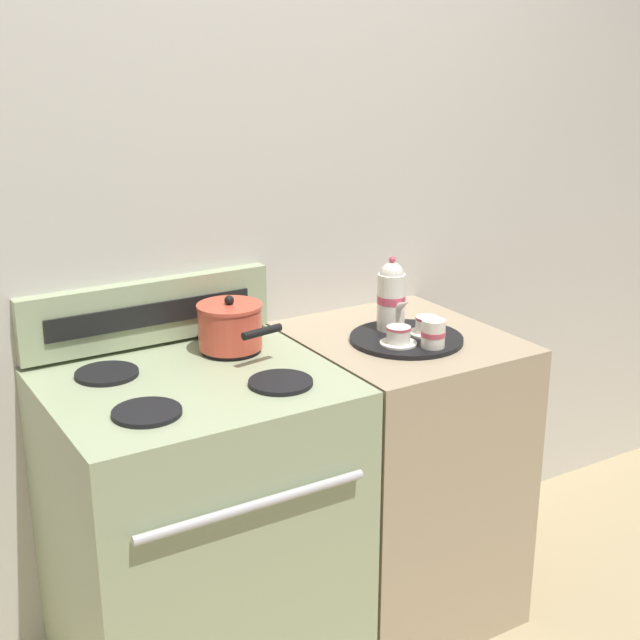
{
  "coord_description": "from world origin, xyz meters",
  "views": [
    {
      "loc": [
        -1.14,
        -2.04,
        1.81
      ],
      "look_at": [
        0.13,
        0.05,
        1.0
      ],
      "focal_mm": 50.0,
      "sensor_mm": 36.0,
      "label": 1
    }
  ],
  "objects_px": {
    "saucepan": "(230,326)",
    "teapot": "(392,296)",
    "teacup_left": "(427,325)",
    "teacup_right": "(398,336)",
    "creamer_jug": "(433,333)",
    "stove": "(200,533)",
    "serving_tray": "(406,339)"
  },
  "relations": [
    {
      "from": "teacup_left",
      "to": "creamer_jug",
      "type": "distance_m",
      "value": 0.11
    },
    {
      "from": "serving_tray",
      "to": "teacup_left",
      "type": "bearing_deg",
      "value": -9.97
    },
    {
      "from": "teapot",
      "to": "creamer_jug",
      "type": "height_order",
      "value": "teapot"
    },
    {
      "from": "teapot",
      "to": "creamer_jug",
      "type": "xyz_separation_m",
      "value": [
        0.01,
        -0.19,
        -0.07
      ]
    },
    {
      "from": "creamer_jug",
      "to": "stove",
      "type": "bearing_deg",
      "value": 167.25
    },
    {
      "from": "saucepan",
      "to": "teacup_right",
      "type": "bearing_deg",
      "value": -28.64
    },
    {
      "from": "stove",
      "to": "teapot",
      "type": "xyz_separation_m",
      "value": [
        0.67,
        0.04,
        0.58
      ]
    },
    {
      "from": "teapot",
      "to": "teacup_right",
      "type": "relative_size",
      "value": 2.11
    },
    {
      "from": "stove",
      "to": "serving_tray",
      "type": "relative_size",
      "value": 2.78
    },
    {
      "from": "stove",
      "to": "teacup_right",
      "type": "relative_size",
      "value": 8.7
    },
    {
      "from": "teacup_right",
      "to": "serving_tray",
      "type": "bearing_deg",
      "value": 34.83
    },
    {
      "from": "saucepan",
      "to": "creamer_jug",
      "type": "height_order",
      "value": "saucepan"
    },
    {
      "from": "stove",
      "to": "creamer_jug",
      "type": "height_order",
      "value": "creamer_jug"
    },
    {
      "from": "teapot",
      "to": "teacup_right",
      "type": "bearing_deg",
      "value": -116.37
    },
    {
      "from": "serving_tray",
      "to": "teacup_left",
      "type": "distance_m",
      "value": 0.08
    },
    {
      "from": "saucepan",
      "to": "teapot",
      "type": "height_order",
      "value": "teapot"
    },
    {
      "from": "teapot",
      "to": "teacup_left",
      "type": "xyz_separation_m",
      "value": [
        0.07,
        -0.09,
        -0.08
      ]
    },
    {
      "from": "stove",
      "to": "teacup_left",
      "type": "height_order",
      "value": "teacup_left"
    },
    {
      "from": "saucepan",
      "to": "serving_tray",
      "type": "xyz_separation_m",
      "value": [
        0.48,
        -0.19,
        -0.07
      ]
    },
    {
      "from": "serving_tray",
      "to": "creamer_jug",
      "type": "height_order",
      "value": "creamer_jug"
    },
    {
      "from": "saucepan",
      "to": "teacup_left",
      "type": "height_order",
      "value": "saucepan"
    },
    {
      "from": "stove",
      "to": "creamer_jug",
      "type": "bearing_deg",
      "value": -12.75
    },
    {
      "from": "serving_tray",
      "to": "teacup_right",
      "type": "height_order",
      "value": "teacup_right"
    },
    {
      "from": "teapot",
      "to": "teacup_left",
      "type": "height_order",
      "value": "teapot"
    },
    {
      "from": "creamer_jug",
      "to": "serving_tray",
      "type": "bearing_deg",
      "value": 95.63
    },
    {
      "from": "serving_tray",
      "to": "teapot",
      "type": "xyz_separation_m",
      "value": [
        -0.0,
        0.08,
        0.11
      ]
    },
    {
      "from": "saucepan",
      "to": "serving_tray",
      "type": "height_order",
      "value": "saucepan"
    },
    {
      "from": "teapot",
      "to": "teacup_right",
      "type": "xyz_separation_m",
      "value": [
        -0.06,
        -0.12,
        -0.08
      ]
    },
    {
      "from": "saucepan",
      "to": "teacup_right",
      "type": "xyz_separation_m",
      "value": [
        0.42,
        -0.23,
        -0.04
      ]
    },
    {
      "from": "creamer_jug",
      "to": "teapot",
      "type": "bearing_deg",
      "value": 93.37
    },
    {
      "from": "serving_tray",
      "to": "teacup_right",
      "type": "bearing_deg",
      "value": -145.17
    },
    {
      "from": "teapot",
      "to": "teacup_left",
      "type": "distance_m",
      "value": 0.14
    }
  ]
}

